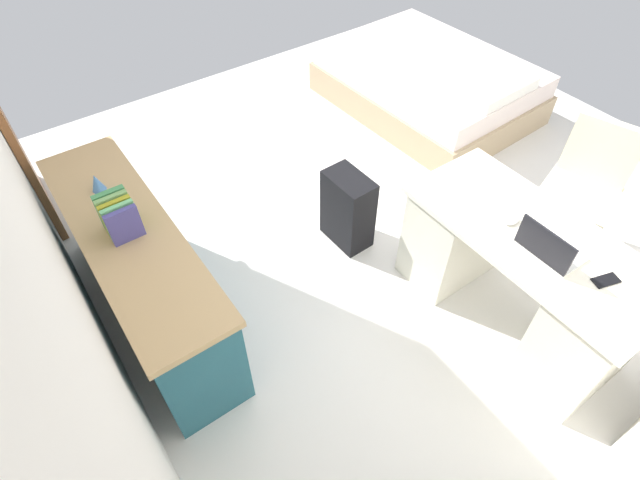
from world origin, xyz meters
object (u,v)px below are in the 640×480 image
object	(u,v)px
credenza	(143,274)
bed	(429,84)
office_chair	(578,197)
cell_phone_near_laptop	(606,280)
figurine_small	(97,183)
desk	(517,276)
laptop	(548,248)
computer_mouse	(512,220)
suitcase_black	(348,210)

from	to	relation	value
credenza	bed	distance (m)	3.23
office_chair	cell_phone_near_laptop	world-z (taller)	office_chair
office_chair	figurine_small	xyz separation A→B (m)	(1.53, 2.67, 0.40)
desk	bed	world-z (taller)	desk
bed	laptop	xyz separation A→B (m)	(-2.21, 1.41, 0.56)
computer_mouse	desk	bearing A→B (deg)	-166.11
computer_mouse	bed	bearing A→B (deg)	-34.76
office_chair	laptop	size ratio (longest dim) A/B	3.02
suitcase_black	computer_mouse	xyz separation A→B (m)	(-0.99, -0.36, 0.48)
credenza	figurine_small	distance (m)	0.59
credenza	cell_phone_near_laptop	xyz separation A→B (m)	(-1.73, -1.82, 0.38)
desk	credenza	bearing A→B (deg)	53.56
desk	computer_mouse	bearing A→B (deg)	13.53
suitcase_black	laptop	size ratio (longest dim) A/B	1.83
bed	laptop	distance (m)	2.68
suitcase_black	computer_mouse	bearing A→B (deg)	-161.56
suitcase_black	laptop	bearing A→B (deg)	-167.32
desk	laptop	xyz separation A→B (m)	(-0.12, 0.08, 0.41)
desk	computer_mouse	size ratio (longest dim) A/B	14.44
credenza	computer_mouse	size ratio (longest dim) A/B	18.00
desk	suitcase_black	size ratio (longest dim) A/B	2.53
bed	computer_mouse	distance (m)	2.44
desk	laptop	world-z (taller)	laptop
office_chair	computer_mouse	xyz separation A→B (m)	(-0.06, 0.91, 0.35)
bed	figurine_small	bearing A→B (deg)	96.52
figurine_small	desk	bearing A→B (deg)	-133.90
suitcase_black	laptop	distance (m)	1.38
desk	laptop	distance (m)	0.43
desk	figurine_small	bearing A→B (deg)	46.10
desk	credenza	size ratio (longest dim) A/B	0.80
desk	figurine_small	world-z (taller)	figurine_small
credenza	suitcase_black	size ratio (longest dim) A/B	3.16
office_chair	credenza	xyz separation A→B (m)	(1.12, 2.67, -0.04)
office_chair	suitcase_black	world-z (taller)	office_chair
credenza	figurine_small	world-z (taller)	figurine_small
office_chair	computer_mouse	size ratio (longest dim) A/B	9.40
computer_mouse	cell_phone_near_laptop	distance (m)	0.55
office_chair	credenza	distance (m)	2.90
credenza	office_chair	bearing A→B (deg)	-112.81
desk	computer_mouse	world-z (taller)	computer_mouse
laptop	desk	bearing A→B (deg)	-33.43
credenza	figurine_small	xyz separation A→B (m)	(0.40, 0.00, 0.43)
credenza	computer_mouse	distance (m)	2.16
office_chair	figurine_small	size ratio (longest dim) A/B	8.55
credenza	bed	bearing A→B (deg)	-76.33
credenza	bed	xyz separation A→B (m)	(0.76, -3.13, -0.14)
suitcase_black	desk	bearing A→B (deg)	-162.35
suitcase_black	laptop	xyz separation A→B (m)	(-1.25, -0.31, 0.52)
credenza	suitcase_black	distance (m)	1.42
bed	figurine_small	distance (m)	3.21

